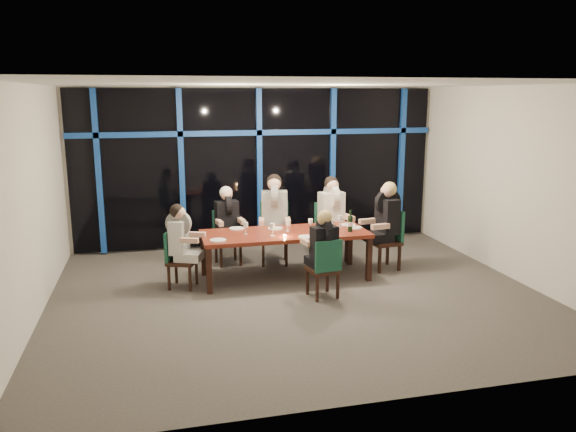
{
  "coord_description": "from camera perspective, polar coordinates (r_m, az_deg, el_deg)",
  "views": [
    {
      "loc": [
        -1.97,
        -7.49,
        2.86
      ],
      "look_at": [
        0.0,
        0.6,
        1.05
      ],
      "focal_mm": 35.0,
      "sensor_mm": 36.0,
      "label": 1
    }
  ],
  "objects": [
    {
      "name": "wine_glass_e",
      "position": [
        9.1,
        5.27,
        -0.29
      ],
      "size": [
        0.07,
        0.07,
        0.19
      ],
      "color": "silver",
      "rests_on": "dining_table"
    },
    {
      "name": "chair_far_left",
      "position": [
        9.68,
        -6.26,
        -1.84
      ],
      "size": [
        0.48,
        0.48,
        0.92
      ],
      "rotation": [
        0.0,
        0.0,
        0.13
      ],
      "color": "black",
      "rests_on": "ground"
    },
    {
      "name": "wine_bottle",
      "position": [
        8.84,
        6.34,
        -0.75
      ],
      "size": [
        0.08,
        0.08,
        0.34
      ],
      "rotation": [
        0.0,
        0.0,
        -0.05
      ],
      "color": "black",
      "rests_on": "dining_table"
    },
    {
      "name": "diner_near_mid",
      "position": [
        7.95,
        3.59,
        -2.49
      ],
      "size": [
        0.47,
        0.58,
        0.85
      ],
      "rotation": [
        0.0,
        0.0,
        3.31
      ],
      "color": "black",
      "rests_on": "ground"
    },
    {
      "name": "tea_light",
      "position": [
        8.49,
        -0.34,
        -2.02
      ],
      "size": [
        0.05,
        0.05,
        0.03
      ],
      "primitive_type": "cylinder",
      "color": "#FDA24C",
      "rests_on": "dining_table"
    },
    {
      "name": "window_wall",
      "position": [
        10.69,
        -2.91,
        5.21
      ],
      "size": [
        6.86,
        0.43,
        2.94
      ],
      "color": "black",
      "rests_on": "ground"
    },
    {
      "name": "plate_end_left",
      "position": [
        8.33,
        -7.12,
        -2.45
      ],
      "size": [
        0.24,
        0.24,
        0.01
      ],
      "primitive_type": "cylinder",
      "color": "white",
      "rests_on": "dining_table"
    },
    {
      "name": "wine_glass_d",
      "position": [
        8.64,
        -4.32,
        -0.97
      ],
      "size": [
        0.07,
        0.07,
        0.19
      ],
      "color": "silver",
      "rests_on": "dining_table"
    },
    {
      "name": "diner_far_left",
      "position": [
        9.53,
        -6.19,
        0.19
      ],
      "size": [
        0.49,
        0.6,
        0.89
      ],
      "rotation": [
        0.0,
        0.0,
        0.13
      ],
      "color": "black",
      "rests_on": "ground"
    },
    {
      "name": "plate_far_mid",
      "position": [
        9.0,
        -1.31,
        -1.26
      ],
      "size": [
        0.24,
        0.24,
        0.01
      ],
      "primitive_type": "cylinder",
      "color": "white",
      "rests_on": "dining_table"
    },
    {
      "name": "diner_far_mid",
      "position": [
        9.5,
        -1.4,
        0.99
      ],
      "size": [
        0.57,
        0.7,
        1.03
      ],
      "rotation": [
        0.0,
        0.0,
        -0.19
      ],
      "color": "black",
      "rests_on": "ground"
    },
    {
      "name": "chair_far_right",
      "position": [
        9.89,
        4.26,
        -1.2
      ],
      "size": [
        0.54,
        0.54,
        1.01
      ],
      "rotation": [
        0.0,
        0.0,
        0.17
      ],
      "color": "black",
      "rests_on": "ground"
    },
    {
      "name": "plate_end_right",
      "position": [
        9.1,
        6.78,
        -1.18
      ],
      "size": [
        0.24,
        0.24,
        0.01
      ],
      "primitive_type": "cylinder",
      "color": "white",
      "rests_on": "dining_table"
    },
    {
      "name": "chair_near_mid",
      "position": [
        7.98,
        3.8,
        -5.05
      ],
      "size": [
        0.47,
        0.47,
        0.88
      ],
      "rotation": [
        0.0,
        0.0,
        3.31
      ],
      "color": "black",
      "rests_on": "ground"
    },
    {
      "name": "diner_end_right",
      "position": [
        9.33,
        9.88,
        0.3
      ],
      "size": [
        0.65,
        0.53,
        0.97
      ],
      "rotation": [
        0.0,
        0.0,
        4.84
      ],
      "color": "black",
      "rests_on": "ground"
    },
    {
      "name": "plate_far_right",
      "position": [
        9.29,
        6.13,
        -0.89
      ],
      "size": [
        0.24,
        0.24,
        0.01
      ],
      "primitive_type": "cylinder",
      "color": "white",
      "rests_on": "dining_table"
    },
    {
      "name": "dining_table",
      "position": [
        8.8,
        -0.31,
        -2.07
      ],
      "size": [
        2.6,
        1.0,
        0.75
      ],
      "color": "maroon",
      "rests_on": "ground"
    },
    {
      "name": "diner_far_right",
      "position": [
        9.73,
        4.53,
        0.98
      ],
      "size": [
        0.54,
        0.67,
        0.98
      ],
      "rotation": [
        0.0,
        0.0,
        0.17
      ],
      "color": "silver",
      "rests_on": "ground"
    },
    {
      "name": "wine_glass_a",
      "position": [
        8.52,
        -1.6,
        -1.1
      ],
      "size": [
        0.08,
        0.08,
        0.19
      ],
      "color": "silver",
      "rests_on": "dining_table"
    },
    {
      "name": "room",
      "position": [
        7.79,
        1.05,
        6.11
      ],
      "size": [
        7.04,
        7.0,
        3.02
      ],
      "color": "#544F4A",
      "rests_on": "ground"
    },
    {
      "name": "plate_near_mid",
      "position": [
        8.46,
        1.87,
        -2.13
      ],
      "size": [
        0.24,
        0.24,
        0.01
      ],
      "primitive_type": "cylinder",
      "color": "white",
      "rests_on": "dining_table"
    },
    {
      "name": "water_pitcher",
      "position": [
        8.79,
        4.24,
        -1.0
      ],
      "size": [
        0.12,
        0.11,
        0.19
      ],
      "rotation": [
        0.0,
        0.0,
        0.08
      ],
      "color": "white",
      "rests_on": "dining_table"
    },
    {
      "name": "chair_end_left",
      "position": [
        8.59,
        -11.19,
        -4.0
      ],
      "size": [
        0.53,
        0.53,
        0.87
      ],
      "rotation": [
        0.0,
        0.0,
        1.19
      ],
      "color": "black",
      "rests_on": "ground"
    },
    {
      "name": "chair_end_right",
      "position": [
        9.47,
        10.23,
        -2.01
      ],
      "size": [
        0.52,
        0.52,
        1.0
      ],
      "rotation": [
        0.0,
        0.0,
        4.84
      ],
      "color": "black",
      "rests_on": "ground"
    },
    {
      "name": "wine_glass_b",
      "position": [
        8.82,
        -0.03,
        -0.79
      ],
      "size": [
        0.06,
        0.06,
        0.16
      ],
      "color": "white",
      "rests_on": "dining_table"
    },
    {
      "name": "chair_far_mid",
      "position": [
        9.67,
        -1.4,
        -1.33
      ],
      "size": [
        0.57,
        0.57,
        1.05
      ],
      "rotation": [
        0.0,
        0.0,
        -0.19
      ],
      "color": "black",
      "rests_on": "ground"
    },
    {
      "name": "diner_end_left",
      "position": [
        8.48,
        -10.82,
        -1.76
      ],
      "size": [
        0.6,
        0.54,
        0.85
      ],
      "rotation": [
        0.0,
        0.0,
        1.19
      ],
      "color": "black",
      "rests_on": "ground"
    },
    {
      "name": "plate_far_left",
      "position": [
        9.02,
        -5.23,
        -1.26
      ],
      "size": [
        0.24,
        0.24,
        0.01
      ],
      "primitive_type": "cylinder",
      "color": "white",
      "rests_on": "dining_table"
    },
    {
      "name": "wine_glass_c",
      "position": [
        8.87,
        2.31,
        -0.6
      ],
      "size": [
        0.07,
        0.07,
        0.19
      ],
      "color": "silver",
      "rests_on": "dining_table"
    }
  ]
}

